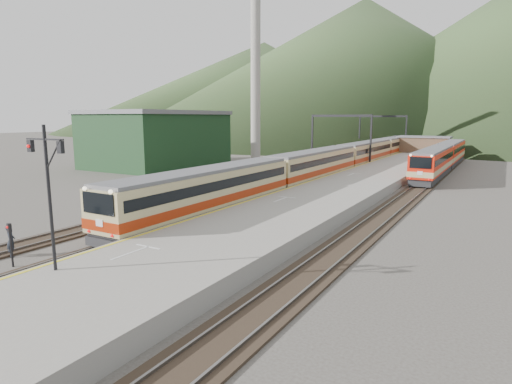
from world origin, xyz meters
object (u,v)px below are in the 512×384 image
Objects in this scene: worker at (11,241)px; second_train at (443,158)px; main_train at (344,158)px; signal_mast at (48,183)px.

second_train is at bearing -73.07° from worker.
main_train is 13.24× the size of signal_mast.
worker is at bearing -105.97° from second_train.
worker is (-3.67, -44.12, -1.17)m from main_train.
main_train is at bearing -142.31° from second_train.
main_train is at bearing -61.85° from worker.
worker is at bearing 164.57° from signal_mast.
signal_mast reaches higher than second_train.
main_train is 44.29m from worker.
signal_mast reaches higher than main_train.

